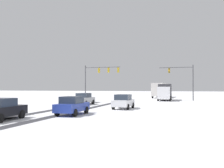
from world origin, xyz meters
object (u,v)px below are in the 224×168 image
Objects in this scene: traffic_signal_far_left at (99,74)px; car_silver_lead at (84,99)px; car_blue_third at (72,105)px; car_black_fourth at (2,109)px; box_truck_delivery at (165,92)px; traffic_signal_far_right at (183,76)px; car_white_second at (123,102)px; bus_oncoming at (160,89)px.

traffic_signal_far_left is 11.92m from car_silver_lead.
car_silver_lead and car_blue_third have the same top height.
car_silver_lead and car_black_fourth have the same top height.
box_truck_delivery is at bearing 16.24° from traffic_signal_far_left.
traffic_signal_far_right is 0.88× the size of box_truck_delivery.
traffic_signal_far_left is at bearing 103.35° from car_blue_third.
car_silver_lead is 1.00× the size of car_white_second.
car_silver_lead is 0.99× the size of car_black_fourth.
traffic_signal_far_left is 0.61× the size of bus_oncoming.
traffic_signal_far_left reaches higher than car_blue_third.
traffic_signal_far_right is at bearing 9.86° from box_truck_delivery.
traffic_signal_far_right is 20.45m from car_silver_lead.
car_black_fourth is at bearing -112.11° from traffic_signal_far_right.
car_black_fourth is (-12.90, -31.75, -3.62)m from traffic_signal_far_right.
car_blue_third is 0.37× the size of bus_oncoming.
car_black_fourth is at bearing -107.09° from box_truck_delivery.
traffic_signal_far_right is at bearing 48.50° from car_silver_lead.
traffic_signal_far_right is at bearing 70.63° from car_blue_third.
car_blue_third is at bearing -103.17° from box_truck_delivery.
bus_oncoming reaches higher than car_silver_lead.
box_truck_delivery is at bearing 72.91° from car_black_fourth.
traffic_signal_far_right reaches higher than box_truck_delivery.
car_blue_third is (5.47, -23.04, -4.00)m from traffic_signal_far_left.
car_black_fourth is 0.38× the size of bus_oncoming.
car_blue_third is at bearing -96.11° from bus_oncoming.
car_white_second is at bearing 61.94° from car_black_fourth.
car_silver_lead is 0.56× the size of box_truck_delivery.
box_truck_delivery is at bearing 55.34° from car_silver_lead.
box_truck_delivery is (6.18, 26.43, 0.82)m from car_blue_third.
traffic_signal_far_left is 1.63× the size of car_silver_lead.
traffic_signal_far_left is 28.15m from car_black_fourth.
traffic_signal_far_left is 24.01m from car_blue_third.
traffic_signal_far_left is at bearing -120.55° from bus_oncoming.
traffic_signal_far_left is 18.43m from car_white_second.
bus_oncoming is at bearing 83.89° from car_blue_third.
car_silver_lead is at bearing -124.66° from box_truck_delivery.
bus_oncoming is (8.07, 27.53, 1.18)m from car_silver_lead.
car_white_second is 19.60m from box_truck_delivery.
traffic_signal_far_right is at bearing 71.71° from car_white_second.
car_white_second is (8.39, -15.92, -4.00)m from traffic_signal_far_left.
car_white_second is at bearing -108.29° from traffic_signal_far_right.
bus_oncoming is (1.31, 32.34, 1.18)m from car_white_second.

